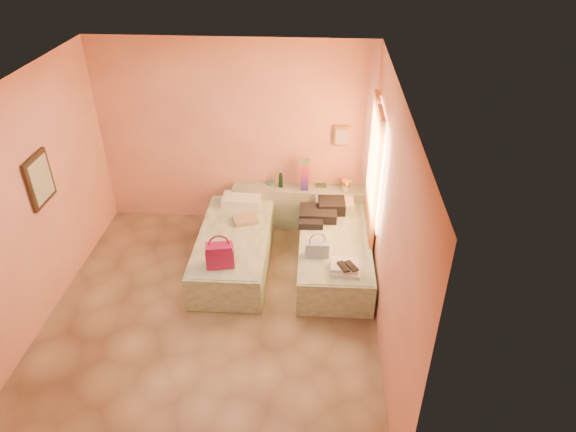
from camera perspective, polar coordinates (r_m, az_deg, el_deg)
name	(u,v)px	position (r m, az deg, el deg)	size (l,w,h in m)	color
ground	(213,315)	(6.49, -8.33, -10.81)	(4.50, 4.50, 0.00)	tan
room_walls	(228,164)	(5.88, -6.68, 5.74)	(4.02, 4.51, 2.81)	#FCAF86
headboard_ledge	(300,206)	(7.85, 1.39, 1.07)	(2.05, 0.30, 0.65)	#ABBB99
bed_left	(234,249)	(7.10, -5.98, -3.62)	(0.90, 2.00, 0.50)	beige
bed_right	(334,252)	(7.02, 5.13, -4.06)	(0.90, 2.00, 0.50)	beige
water_bottle	(281,180)	(7.66, -0.83, 3.98)	(0.06, 0.06, 0.22)	#12331F
rainbow_box	(305,175)	(7.54, 1.88, 4.61)	(0.11, 0.11, 0.48)	#A0134A
small_dish	(271,184)	(7.77, -1.88, 3.63)	(0.13, 0.13, 0.03)	#498568
green_book	(321,185)	(7.74, 3.67, 3.41)	(0.16, 0.12, 0.03)	#284C35
flower_vase	(345,183)	(7.60, 6.37, 3.63)	(0.19, 0.19, 0.25)	silver
magenta_handbag	(220,255)	(6.32, -7.57, -4.29)	(0.34, 0.19, 0.32)	#A0134A
khaki_garment	(245,219)	(7.18, -4.78, -0.38)	(0.33, 0.26, 0.06)	#9E8665
clothes_pile	(321,212)	(7.23, 3.74, 0.41)	(0.57, 0.57, 0.17)	black
blue_handbag	(317,249)	(6.47, 3.24, -3.70)	(0.30, 0.13, 0.19)	#3A588B
towel_stack	(346,268)	(6.27, 6.48, -5.78)	(0.35, 0.30, 0.10)	silver
sandal_pair	(347,267)	(6.20, 6.62, -5.62)	(0.16, 0.21, 0.02)	black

